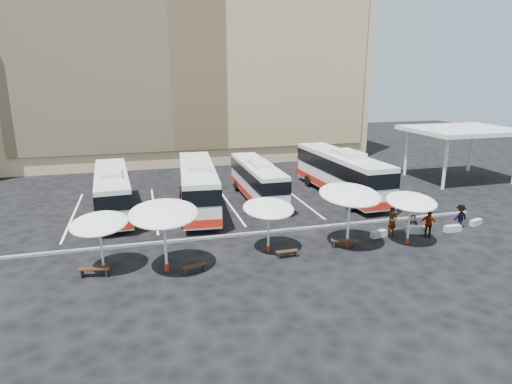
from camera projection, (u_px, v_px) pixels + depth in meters
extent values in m
plane|color=black|center=(253.00, 237.00, 27.97)|extent=(120.00, 120.00, 0.00)
cube|color=tan|center=(188.00, 56.00, 54.40)|extent=(42.00, 18.00, 25.00)
cube|color=tan|center=(198.00, 58.00, 46.07)|extent=(40.00, 0.30, 20.00)
cube|color=silver|center=(462.00, 130.00, 42.03)|extent=(10.00, 8.00, 0.40)
cylinder|color=silver|center=(445.00, 164.00, 38.92)|extent=(0.30, 0.30, 4.80)
cylinder|color=silver|center=(406.00, 153.00, 44.50)|extent=(0.30, 0.30, 4.80)
cylinder|color=silver|center=(471.00, 149.00, 46.53)|extent=(0.30, 0.30, 4.80)
cube|color=black|center=(251.00, 233.00, 28.41)|extent=(34.00, 0.25, 0.15)
cube|color=white|center=(73.00, 215.00, 32.36)|extent=(0.15, 12.00, 0.01)
cube|color=white|center=(154.00, 209.00, 33.88)|extent=(0.15, 12.00, 0.01)
cube|color=white|center=(228.00, 203.00, 35.41)|extent=(0.15, 12.00, 0.01)
cube|color=white|center=(296.00, 198.00, 36.93)|extent=(0.15, 12.00, 0.01)
cube|color=white|center=(359.00, 193.00, 38.45)|extent=(0.15, 12.00, 0.01)
cube|color=silver|center=(112.00, 190.00, 32.37)|extent=(3.04, 11.26, 2.78)
cube|color=black|center=(112.00, 183.00, 32.22)|extent=(3.10, 11.32, 1.02)
cube|color=red|center=(114.00, 203.00, 32.64)|extent=(3.10, 11.32, 0.51)
cube|color=red|center=(112.00, 182.00, 37.63)|extent=(2.38, 0.34, 1.30)
cube|color=silver|center=(111.00, 173.00, 31.10)|extent=(1.66, 2.88, 0.37)
cylinder|color=black|center=(98.00, 197.00, 35.32)|extent=(0.38, 0.95, 0.93)
cylinder|color=black|center=(128.00, 195.00, 36.05)|extent=(0.38, 0.95, 0.93)
cylinder|color=black|center=(97.00, 224.00, 28.98)|extent=(0.38, 0.95, 0.93)
cylinder|color=black|center=(133.00, 221.00, 29.71)|extent=(0.38, 0.95, 0.93)
cube|color=silver|center=(198.00, 185.00, 33.36)|extent=(3.55, 12.28, 3.03)
cube|color=black|center=(197.00, 177.00, 33.19)|extent=(3.61, 12.34, 1.11)
cube|color=red|center=(198.00, 198.00, 33.65)|extent=(3.61, 12.34, 0.55)
cube|color=red|center=(195.00, 177.00, 39.30)|extent=(2.59, 0.42, 1.41)
cube|color=silver|center=(198.00, 166.00, 31.94)|extent=(1.87, 3.15, 0.40)
cylinder|color=black|center=(182.00, 192.00, 36.87)|extent=(0.44, 1.04, 1.01)
cylinder|color=black|center=(211.00, 190.00, 37.31)|extent=(0.44, 1.04, 1.01)
cylinder|color=black|center=(183.00, 220.00, 29.70)|extent=(0.44, 1.04, 1.01)
cylinder|color=black|center=(219.00, 218.00, 30.14)|extent=(0.44, 1.04, 1.01)
cube|color=silver|center=(257.00, 179.00, 36.03)|extent=(2.32, 10.76, 2.68)
cube|color=black|center=(257.00, 173.00, 35.88)|extent=(2.38, 10.81, 0.98)
cube|color=red|center=(257.00, 191.00, 36.29)|extent=(2.38, 10.81, 0.49)
cube|color=red|center=(243.00, 173.00, 41.21)|extent=(2.29, 0.20, 1.25)
cube|color=silver|center=(260.00, 164.00, 34.79)|extent=(1.45, 2.70, 0.36)
cylinder|color=black|center=(237.00, 186.00, 39.01)|extent=(0.32, 0.90, 0.89)
cylinder|color=black|center=(260.00, 184.00, 39.57)|extent=(0.32, 0.90, 0.89)
cylinder|color=black|center=(255.00, 207.00, 32.76)|extent=(0.32, 0.90, 0.89)
cylinder|color=black|center=(283.00, 205.00, 33.31)|extent=(0.32, 0.90, 0.89)
cube|color=silver|center=(341.00, 172.00, 37.11)|extent=(3.15, 12.94, 3.21)
cube|color=black|center=(341.00, 165.00, 36.94)|extent=(3.22, 13.00, 1.18)
cube|color=red|center=(340.00, 185.00, 37.42)|extent=(3.22, 13.00, 0.59)
cube|color=red|center=(310.00, 166.00, 43.23)|extent=(2.75, 0.32, 1.50)
cube|color=silver|center=(348.00, 154.00, 35.64)|extent=(1.83, 3.27, 0.43)
cylinder|color=black|center=(308.00, 181.00, 40.58)|extent=(0.41, 1.08, 1.07)
cylinder|color=black|center=(334.00, 179.00, 41.35)|extent=(0.41, 1.08, 1.07)
cylinder|color=black|center=(351.00, 204.00, 33.20)|extent=(0.41, 1.08, 1.07)
cylinder|color=black|center=(381.00, 201.00, 33.97)|extent=(0.41, 1.08, 1.07)
cylinder|color=silver|center=(102.00, 248.00, 22.87)|extent=(0.15, 0.15, 2.66)
cylinder|color=red|center=(104.00, 267.00, 23.18)|extent=(0.24, 0.24, 0.35)
ellipsoid|color=white|center=(99.00, 224.00, 22.51)|extent=(3.77, 3.80, 0.91)
cylinder|color=silver|center=(165.00, 243.00, 22.75)|extent=(0.16, 0.16, 3.22)
cylinder|color=red|center=(167.00, 267.00, 23.13)|extent=(0.25, 0.25, 0.43)
ellipsoid|color=white|center=(164.00, 213.00, 22.31)|extent=(3.81, 3.86, 1.10)
cylinder|color=silver|center=(268.00, 230.00, 25.39)|extent=(0.14, 0.14, 2.68)
cylinder|color=red|center=(268.00, 248.00, 25.70)|extent=(0.22, 0.22, 0.36)
ellipsoid|color=white|center=(269.00, 208.00, 25.03)|extent=(3.44, 3.47, 0.92)
cylinder|color=silver|center=(348.00, 221.00, 26.04)|extent=(0.17, 0.17, 3.28)
cylinder|color=red|center=(347.00, 243.00, 26.42)|extent=(0.26, 0.26, 0.44)
ellipsoid|color=white|center=(350.00, 195.00, 25.59)|extent=(4.06, 4.10, 1.12)
cylinder|color=silver|center=(409.00, 223.00, 26.61)|extent=(0.14, 0.14, 2.71)
cylinder|color=red|center=(407.00, 241.00, 26.92)|extent=(0.23, 0.23, 0.36)
ellipsoid|color=white|center=(411.00, 201.00, 26.24)|extent=(3.51, 3.54, 0.93)
cube|color=black|center=(94.00, 269.00, 22.41)|extent=(1.64, 0.68, 0.06)
cube|color=black|center=(82.00, 273.00, 22.41)|extent=(0.13, 0.41, 0.43)
cube|color=black|center=(107.00, 272.00, 22.54)|extent=(0.13, 0.41, 0.43)
cube|color=black|center=(194.00, 266.00, 22.88)|extent=(1.41, 0.73, 0.05)
cube|color=black|center=(185.00, 272.00, 22.66)|extent=(0.15, 0.35, 0.36)
cube|color=black|center=(204.00, 267.00, 23.21)|extent=(0.15, 0.35, 0.36)
cube|color=black|center=(287.00, 251.00, 24.80)|extent=(1.33, 0.36, 0.05)
cube|color=black|center=(278.00, 255.00, 24.72)|extent=(0.05, 0.34, 0.35)
cube|color=black|center=(296.00, 253.00, 24.99)|extent=(0.05, 0.34, 0.35)
cube|color=black|center=(344.00, 241.00, 26.14)|extent=(1.68, 0.96, 0.07)
cube|color=black|center=(334.00, 244.00, 26.26)|extent=(0.20, 0.41, 0.44)
cube|color=black|center=(355.00, 245.00, 26.15)|extent=(0.20, 0.41, 0.44)
cube|color=gray|center=(379.00, 234.00, 27.95)|extent=(1.19, 0.58, 0.43)
cube|color=gray|center=(416.00, 230.00, 28.60)|extent=(1.37, 0.80, 0.49)
cube|color=gray|center=(452.00, 229.00, 28.91)|extent=(1.17, 0.40, 0.44)
cube|color=gray|center=(476.00, 222.00, 30.16)|extent=(1.14, 0.70, 0.41)
imported|color=black|center=(392.00, 222.00, 28.03)|extent=(0.76, 0.56, 1.90)
imported|color=black|center=(413.00, 212.00, 30.28)|extent=(1.04, 1.01, 1.69)
imported|color=black|center=(428.00, 224.00, 27.86)|extent=(1.08, 0.97, 1.76)
imported|color=black|center=(460.00, 217.00, 29.31)|extent=(1.17, 0.76, 1.71)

